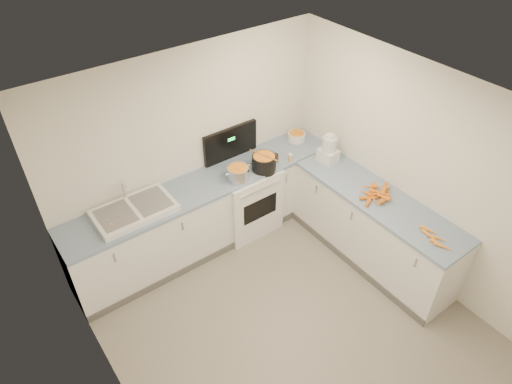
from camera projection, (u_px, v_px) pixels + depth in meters
floor at (294, 330)px, 4.90m from camera, size 3.50×4.00×0.00m
ceiling at (312, 128)px, 3.34m from camera, size 3.50×4.00×0.00m
wall_back at (190, 150)px, 5.37m from camera, size 3.50×0.00×2.50m
wall_left at (119, 351)px, 3.31m from camera, size 0.00×4.00×2.50m
wall_right at (424, 179)px, 4.93m from camera, size 0.00×4.00×2.50m
counter_back at (208, 213)px, 5.67m from camera, size 3.50×0.62×0.94m
counter_right at (373, 228)px, 5.47m from camera, size 0.62×2.20×0.94m
stove at (245, 197)px, 5.92m from camera, size 0.76×0.65×1.36m
sink at (134, 210)px, 4.94m from camera, size 0.86×0.52×0.31m
steel_pot at (238, 174)px, 5.39m from camera, size 0.34×0.34×0.19m
black_pot at (264, 163)px, 5.55m from camera, size 0.39×0.39×0.21m
wooden_spoon at (264, 155)px, 5.48m from camera, size 0.14×0.40×0.02m
mixing_bowl at (297, 136)px, 6.09m from camera, size 0.26×0.26×0.11m
extract_bottle at (277, 159)px, 5.70m from camera, size 0.04×0.04×0.09m
spice_jar at (290, 158)px, 5.70m from camera, size 0.05×0.05×0.09m
food_processor at (329, 150)px, 5.63m from camera, size 0.21×0.25×0.39m
carrot_pile at (378, 194)px, 5.17m from camera, size 0.50×0.38×0.09m
peeled_carrots at (435, 238)px, 4.63m from camera, size 0.17×0.43×0.04m
peelings at (116, 218)px, 4.79m from camera, size 0.26×0.30×0.01m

